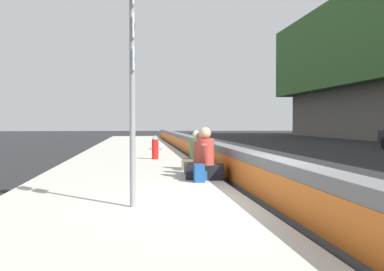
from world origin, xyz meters
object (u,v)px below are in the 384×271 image
object	(u,v)px
route_sign_post	(133,73)
seated_person_rear	(197,157)
fire_hydrant	(155,147)
seated_person_foreground	(205,163)
seated_person_middle	(201,161)
backpack	(199,173)

from	to	relation	value
route_sign_post	seated_person_rear	world-z (taller)	route_sign_post
fire_hydrant	seated_person_rear	size ratio (longest dim) A/B	0.80
seated_person_foreground	seated_person_rear	size ratio (longest dim) A/B	1.10
seated_person_middle	backpack	size ratio (longest dim) A/B	2.75
route_sign_post	seated_person_middle	bearing A→B (deg)	-20.19
seated_person_middle	seated_person_foreground	bearing A→B (deg)	179.20
route_sign_post	fire_hydrant	distance (m)	10.02
fire_hydrant	seated_person_middle	world-z (taller)	seated_person_middle
fire_hydrant	seated_person_middle	distance (m)	5.41
route_sign_post	seated_person_rear	distance (m)	6.30
backpack	seated_person_rear	bearing A→B (deg)	-5.69
fire_hydrant	seated_person_foreground	bearing A→B (deg)	-171.25
seated_person_rear	backpack	size ratio (longest dim) A/B	2.76
seated_person_middle	backpack	xyz separation A→B (m)	(-1.53, 0.23, -0.15)
seated_person_foreground	seated_person_rear	xyz separation A→B (m)	(2.17, -0.06, -0.04)
route_sign_post	fire_hydrant	size ratio (longest dim) A/B	4.09
seated_person_foreground	backpack	distance (m)	0.69
fire_hydrant	seated_person_foreground	distance (m)	6.30
fire_hydrant	seated_person_middle	bearing A→B (deg)	-169.66
backpack	seated_person_middle	bearing A→B (deg)	-8.66
seated_person_foreground	seated_person_rear	bearing A→B (deg)	-1.53
seated_person_foreground	backpack	size ratio (longest dim) A/B	3.05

